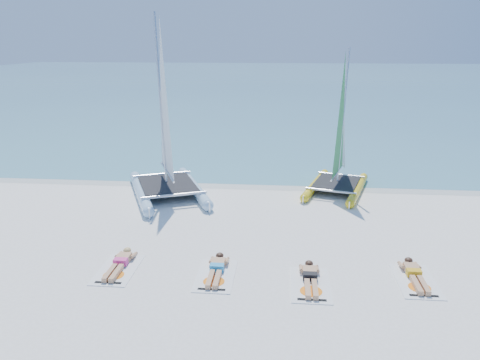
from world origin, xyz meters
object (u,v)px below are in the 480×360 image
object	(u,v)px
towel_a	(118,269)
towel_d	(416,281)
catamaran_blue	(165,141)
sunbather_a	(120,263)
sunbather_b	(217,268)
towel_b	(216,275)
sunbather_d	(414,274)
towel_c	(310,285)
sunbather_c	(310,277)
catamaran_yellow	(340,145)

from	to	relation	value
towel_a	towel_d	size ratio (longest dim) A/B	1.00
catamaran_blue	sunbather_a	bearing A→B (deg)	-111.03
towel_a	sunbather_b	distance (m)	2.71
towel_b	towel_d	distance (m)	5.22
sunbather_d	towel_c	bearing A→B (deg)	-166.92
sunbather_a	sunbather_c	size ratio (longest dim) A/B	1.00
catamaran_blue	sunbather_c	world-z (taller)	catamaran_blue
sunbather_b	towel_d	distance (m)	5.21
towel_b	towel_d	world-z (taller)	same
catamaran_blue	towel_b	distance (m)	7.63
catamaran_yellow	towel_b	size ratio (longest dim) A/B	3.21
catamaran_yellow	towel_c	distance (m)	8.75
towel_a	sunbather_b	xyz separation A→B (m)	(2.70, 0.10, 0.11)
sunbather_a	sunbather_d	world-z (taller)	same
sunbather_a	towel_c	xyz separation A→B (m)	(5.18, -0.54, -0.11)
towel_a	towel_b	world-z (taller)	same
towel_c	sunbather_c	xyz separation A→B (m)	(-0.00, 0.19, 0.11)
sunbather_d	towel_d	bearing A→B (deg)	-90.00
towel_b	sunbather_c	size ratio (longest dim) A/B	1.07
sunbather_c	sunbather_b	bearing A→B (deg)	173.95
sunbather_d	towel_b	bearing A→B (deg)	-175.91
catamaran_yellow	towel_b	bearing A→B (deg)	-100.25
towel_a	sunbather_d	world-z (taller)	sunbather_d
sunbather_b	sunbather_c	xyz separation A→B (m)	(2.48, -0.26, 0.00)
towel_b	towel_c	world-z (taller)	same
towel_c	sunbather_c	bearing A→B (deg)	90.00
towel_b	catamaran_yellow	bearing A→B (deg)	63.52
towel_a	sunbather_a	world-z (taller)	sunbather_a
towel_b	towel_d	size ratio (longest dim) A/B	1.00
towel_a	towel_c	distance (m)	5.19
towel_d	catamaran_yellow	bearing A→B (deg)	98.26
sunbather_c	sunbather_d	xyz separation A→B (m)	(2.74, 0.44, 0.00)
sunbather_a	towel_c	bearing A→B (deg)	-6.00
towel_c	towel_d	world-z (taller)	same
towel_a	sunbather_a	distance (m)	0.22
catamaran_yellow	towel_a	size ratio (longest dim) A/B	3.21
sunbather_a	towel_d	size ratio (longest dim) A/B	0.93
catamaran_blue	towel_b	bearing A→B (deg)	-89.47
catamaran_blue	towel_a	size ratio (longest dim) A/B	3.96
catamaran_yellow	sunbather_a	size ratio (longest dim) A/B	3.44
catamaran_yellow	catamaran_blue	bearing A→B (deg)	-152.11
sunbather_a	sunbather_c	distance (m)	5.19
catamaran_yellow	towel_c	bearing A→B (deg)	-84.41
towel_b	towel_d	bearing A→B (deg)	1.99
sunbather_a	catamaran_blue	bearing A→B (deg)	92.16
towel_a	towel_d	xyz separation A→B (m)	(7.91, 0.09, 0.00)
catamaran_yellow	sunbather_c	xyz separation A→B (m)	(-1.58, -8.21, -1.75)
catamaran_blue	sunbather_d	world-z (taller)	catamaran_blue
sunbather_b	towel_d	bearing A→B (deg)	-0.12
towel_c	sunbather_c	size ratio (longest dim) A/B	1.07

